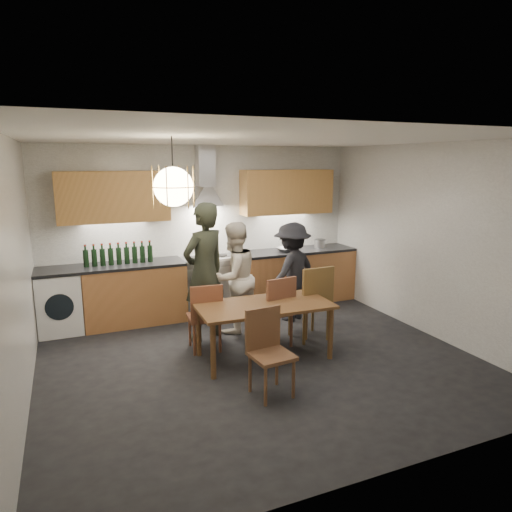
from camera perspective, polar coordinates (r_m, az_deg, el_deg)
name	(u,v)px	position (r m, az deg, el deg)	size (l,w,h in m)	color
ground	(260,360)	(5.64, 0.49, -12.89)	(5.00, 5.00, 0.00)	black
room_shell	(260,220)	(5.17, 0.52, 4.57)	(5.02, 4.52, 2.61)	white
counter_run	(213,285)	(7.23, -5.46, -3.58)	(5.00, 0.62, 0.90)	#CA864D
range_stove	(211,285)	(7.22, -5.62, -3.67)	(0.90, 0.60, 0.92)	silver
wall_fixtures	(207,193)	(7.09, -6.15, 7.79)	(4.30, 0.54, 1.10)	tan
pendant_lamp	(173,187)	(4.73, -10.29, 8.51)	(0.43, 0.43, 0.70)	black
dining_table	(264,310)	(5.51, 1.01, -6.79)	(1.63, 0.85, 0.68)	brown
chair_back_left	(205,313)	(5.73, -6.34, -7.11)	(0.43, 0.43, 0.88)	brown
chair_back_mid	(277,307)	(5.83, 2.60, -6.41)	(0.48, 0.48, 0.94)	brown
chair_back_right	(313,298)	(6.09, 7.14, -5.25)	(0.48, 0.48, 1.02)	brown
chair_front	(268,346)	(4.75, 1.45, -11.13)	(0.44, 0.44, 0.89)	brown
person_left	(204,272)	(6.07, -6.46, -1.99)	(0.67, 0.44, 1.84)	black
person_mid	(234,278)	(6.34, -2.78, -2.71)	(0.75, 0.59, 1.55)	silver
person_right	(292,272)	(6.83, 4.52, -1.97)	(0.95, 0.55, 1.48)	black
mixing_bowl	(285,249)	(7.51, 3.64, 0.82)	(0.27, 0.27, 0.07)	#A8A8AB
stock_pot	(320,244)	(7.92, 7.98, 1.54)	(0.19, 0.19, 0.13)	#ACACB0
wine_bottles	(119,254)	(6.83, -16.79, 0.29)	(0.97, 0.07, 0.31)	black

